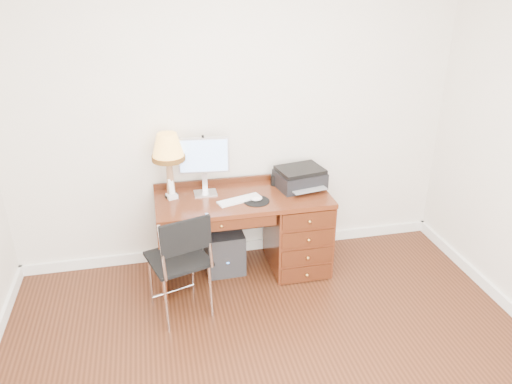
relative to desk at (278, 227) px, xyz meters
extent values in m
plane|color=#33170B|center=(-0.32, -1.40, -0.41)|extent=(4.00, 4.00, 0.00)
plane|color=silver|center=(-0.32, 0.35, 0.94)|extent=(4.00, 0.00, 4.00)
cube|color=white|center=(-0.32, 0.33, -0.36)|extent=(4.00, 0.03, 0.10)
cube|color=#582412|center=(-0.32, -0.01, 0.32)|extent=(1.50, 0.65, 0.04)
cube|color=#582412|center=(0.18, -0.01, -0.06)|extent=(0.50, 0.61, 0.71)
cube|color=#582412|center=(-1.05, -0.01, -0.06)|extent=(0.04, 0.61, 0.71)
cube|color=#451C0D|center=(-0.56, 0.29, 0.05)|extent=(0.96, 0.03, 0.39)
cube|color=#451C0D|center=(-0.56, -0.31, 0.25)|extent=(0.91, 0.03, 0.09)
sphere|color=#BF8C3F|center=(0.18, -0.34, -0.06)|extent=(0.03, 0.03, 0.03)
cube|color=silver|center=(-0.63, 0.12, 0.34)|extent=(0.21, 0.16, 0.01)
cube|color=silver|center=(-0.63, 0.16, 0.43)|extent=(0.05, 0.03, 0.16)
cube|color=silver|center=(-0.63, 0.14, 0.68)|extent=(0.44, 0.08, 0.32)
cube|color=#4C8CF2|center=(-0.63, 0.13, 0.68)|extent=(0.40, 0.04, 0.28)
cube|color=white|center=(-0.37, -0.08, 0.34)|extent=(0.40, 0.22, 0.01)
cylinder|color=black|center=(-0.23, -0.13, 0.34)|extent=(0.22, 0.22, 0.01)
ellipsoid|color=white|center=(-0.23, -0.13, 0.36)|extent=(0.10, 0.06, 0.04)
cube|color=black|center=(0.21, 0.09, 0.41)|extent=(0.46, 0.39, 0.14)
cube|color=black|center=(0.21, 0.09, 0.50)|extent=(0.44, 0.37, 0.04)
cylinder|color=black|center=(-0.92, 0.12, 0.35)|extent=(0.12, 0.12, 0.02)
cone|color=#976B47|center=(-0.92, 0.12, 0.53)|extent=(0.07, 0.07, 0.34)
cone|color=#FAB54F|center=(-0.92, 0.12, 0.80)|extent=(0.27, 0.27, 0.21)
cylinder|color=#593814|center=(-0.92, 0.12, 0.70)|extent=(0.28, 0.28, 0.04)
cube|color=white|center=(-0.92, 0.09, 0.36)|extent=(0.10, 0.10, 0.04)
cube|color=white|center=(-0.92, 0.09, 0.44)|extent=(0.06, 0.07, 0.14)
cylinder|color=black|center=(0.01, 0.17, 0.39)|extent=(0.08, 0.08, 0.10)
cube|color=black|center=(-0.93, -0.46, 0.07)|extent=(0.54, 0.54, 0.03)
cube|color=black|center=(-0.93, -0.67, 0.37)|extent=(0.38, 0.14, 0.26)
cylinder|color=silver|center=(-1.11, -0.28, -0.17)|extent=(0.02, 0.02, 0.49)
cylinder|color=silver|center=(-0.75, -0.28, -0.17)|extent=(0.02, 0.02, 0.49)
cylinder|color=silver|center=(-1.11, -0.65, -0.17)|extent=(0.02, 0.02, 0.49)
cylinder|color=silver|center=(-0.75, -0.65, -0.17)|extent=(0.02, 0.02, 0.49)
cylinder|color=silver|center=(-1.11, -0.67, 0.29)|extent=(0.02, 0.02, 0.43)
cylinder|color=silver|center=(-0.75, -0.67, 0.29)|extent=(0.02, 0.02, 0.43)
cube|color=black|center=(-0.49, 0.05, -0.22)|extent=(0.34, 0.34, 0.39)
camera|label=1|loc=(-1.04, -3.82, 2.18)|focal=35.00mm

